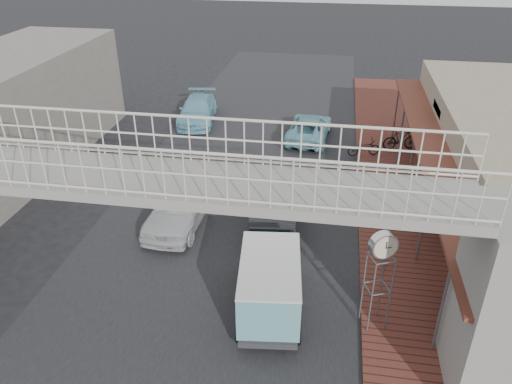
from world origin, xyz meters
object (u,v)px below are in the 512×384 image
(motorcycle_far, at_px, (401,139))
(dark_sedan, at_px, (274,202))
(angkot_far, at_px, (198,110))
(angkot_van, at_px, (270,278))
(angkot_curb, at_px, (309,128))
(white_hatchback, at_px, (180,204))
(arrow_sign, at_px, (414,202))
(street_clock, at_px, (383,249))
(motorcycle_near, at_px, (364,147))

(motorcycle_far, bearing_deg, dark_sedan, 128.27)
(angkot_far, bearing_deg, angkot_van, -74.51)
(angkot_curb, height_order, angkot_far, angkot_far)
(white_hatchback, height_order, arrow_sign, arrow_sign)
(white_hatchback, xyz_separation_m, street_clock, (7.07, -4.53, 1.88))
(motorcycle_far, bearing_deg, motorcycle_near, 103.57)
(angkot_far, distance_m, arrow_sign, 16.14)
(angkot_curb, bearing_deg, dark_sedan, 89.46)
(angkot_far, bearing_deg, arrow_sign, -56.52)
(angkot_curb, bearing_deg, angkot_far, -8.95)
(white_hatchback, height_order, angkot_van, angkot_van)
(angkot_far, relative_size, street_clock, 1.51)
(motorcycle_far, bearing_deg, angkot_far, 61.42)
(motorcycle_near, xyz_separation_m, motorcycle_far, (1.82, 1.05, 0.12))
(motorcycle_far, bearing_deg, arrow_sign, 159.83)
(dark_sedan, xyz_separation_m, motorcycle_near, (3.54, 6.50, -0.28))
(motorcycle_far, relative_size, arrow_sign, 0.61)
(dark_sedan, height_order, angkot_van, angkot_van)
(angkot_van, bearing_deg, dark_sedan, 89.59)
(angkot_far, bearing_deg, dark_sedan, -67.23)
(white_hatchback, relative_size, street_clock, 1.50)
(white_hatchback, xyz_separation_m, angkot_van, (4.06, -4.37, 0.40))
(street_clock, relative_size, arrow_sign, 1.04)
(angkot_van, distance_m, arrow_sign, 5.22)
(dark_sedan, relative_size, angkot_far, 1.03)
(street_clock, bearing_deg, angkot_van, 154.47)
(angkot_far, height_order, street_clock, street_clock)
(dark_sedan, bearing_deg, motorcycle_near, 56.48)
(motorcycle_near, distance_m, arrow_sign, 8.99)
(dark_sedan, bearing_deg, white_hatchback, -174.06)
(angkot_curb, xyz_separation_m, motorcycle_near, (2.80, -1.91, -0.09))
(white_hatchback, bearing_deg, dark_sedan, 12.79)
(angkot_curb, height_order, motorcycle_far, angkot_curb)
(dark_sedan, bearing_deg, angkot_van, -88.89)
(white_hatchback, bearing_deg, motorcycle_far, 44.69)
(motorcycle_near, height_order, street_clock, street_clock)
(dark_sedan, distance_m, angkot_curb, 8.44)
(angkot_curb, height_order, street_clock, street_clock)
(arrow_sign, bearing_deg, street_clock, -130.02)
(angkot_far, xyz_separation_m, motorcycle_far, (11.12, -2.42, -0.04))
(angkot_curb, bearing_deg, motorcycle_near, 150.18)
(angkot_far, xyz_separation_m, street_clock, (9.30, -15.17, 1.99))
(angkot_curb, distance_m, street_clock, 14.05)
(angkot_curb, distance_m, motorcycle_near, 3.39)
(angkot_curb, bearing_deg, street_clock, 106.13)
(motorcycle_far, distance_m, arrow_sign, 9.93)
(street_clock, bearing_deg, arrow_sign, 46.51)
(dark_sedan, relative_size, street_clock, 1.56)
(dark_sedan, relative_size, motorcycle_near, 3.02)
(angkot_curb, bearing_deg, angkot_van, 93.61)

